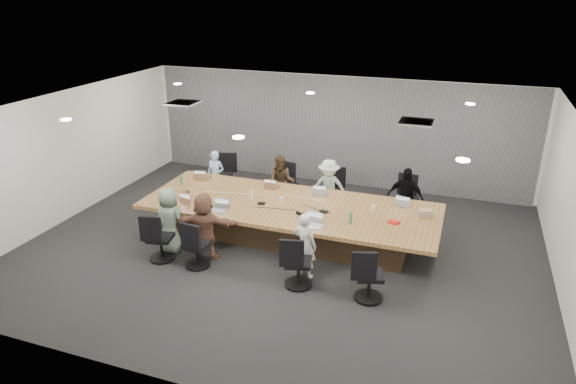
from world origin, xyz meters
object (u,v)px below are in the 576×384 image
(conference_table, at_px, (290,219))
(person_3, at_px, (405,197))
(chair_6, at_px, (298,266))
(person_2, at_px, (329,188))
(laptop_5, at_px, (218,211))
(bottle_green_left, at_px, (181,180))
(laptop_2, at_px, (322,193))
(person_5, at_px, (205,226))
(person_4, at_px, (169,221))
(laptop_0, at_px, (204,177))
(canvas_bag, at_px, (425,213))
(chair_4, at_px, (161,241))
(snack_packet, at_px, (394,222))
(chair_2, at_px, (332,194))
(chair_3, at_px, (406,203))
(chair_0, at_px, (223,178))
(laptop_4, at_px, (184,206))
(bottle_clear, at_px, (252,196))
(chair_7, at_px, (369,279))
(stapler, at_px, (300,214))
(chair_5, at_px, (197,249))
(laptop_3, at_px, (402,203))
(bottle_green_right, at_px, (350,218))
(mug_brown, at_px, (188,193))
(person_6, at_px, (305,245))
(laptop_6, at_px, (314,226))
(laptop_1, at_px, (273,186))
(person_0, at_px, (216,176))
(person_1, at_px, (282,182))

(conference_table, distance_m, person_3, 2.55)
(chair_6, distance_m, person_2, 3.08)
(laptop_5, distance_m, bottle_green_left, 1.77)
(laptop_2, relative_size, laptop_5, 0.92)
(person_2, distance_m, person_3, 1.69)
(person_5, bearing_deg, person_3, -151.09)
(person_4, bearing_deg, laptop_0, -72.80)
(person_4, bearing_deg, canvas_bag, -153.47)
(person_4, bearing_deg, chair_4, 96.87)
(laptop_5, height_order, snack_packet, snack_packet)
(canvas_bag, bearing_deg, conference_table, -173.43)
(chair_2, bearing_deg, chair_3, 167.40)
(chair_0, xyz_separation_m, laptop_4, (0.39, -2.50, 0.33))
(chair_6, height_order, bottle_clear, bottle_clear)
(chair_7, height_order, stapler, stapler)
(chair_5, bearing_deg, laptop_3, 42.10)
(chair_2, distance_m, laptop_4, 3.51)
(chair_5, bearing_deg, bottle_green_right, 30.84)
(person_2, bearing_deg, chair_5, -123.56)
(chair_4, relative_size, mug_brown, 7.03)
(chair_5, height_order, bottle_clear, bottle_clear)
(conference_table, xyz_separation_m, mug_brown, (-2.21, -0.26, 0.39))
(chair_4, xyz_separation_m, stapler, (2.34, 1.27, 0.39))
(laptop_4, distance_m, person_6, 2.81)
(chair_7, distance_m, person_4, 4.01)
(chair_6, bearing_deg, bottle_green_right, 50.65)
(chair_7, bearing_deg, laptop_4, 149.96)
(chair_4, relative_size, person_6, 0.62)
(conference_table, bearing_deg, laptop_6, -46.33)
(laptop_1, distance_m, bottle_clear, 0.89)
(chair_3, bearing_deg, person_6, 73.60)
(person_0, xyz_separation_m, stapler, (2.74, -1.78, 0.17))
(person_0, xyz_separation_m, person_1, (1.70, 0.00, 0.04))
(chair_4, height_order, laptop_2, chair_4)
(chair_5, height_order, laptop_3, laptop_3)
(person_4, bearing_deg, laptop_4, -83.13)
(chair_0, distance_m, laptop_5, 2.78)
(chair_0, height_order, laptop_4, chair_0)
(chair_5, relative_size, laptop_5, 2.34)
(mug_brown, relative_size, stapler, 0.68)
(person_4, xyz_separation_m, person_5, (0.77, 0.00, 0.00))
(person_1, distance_m, person_3, 2.82)
(canvas_bag, bearing_deg, laptop_5, -164.05)
(laptop_6, bearing_deg, mug_brown, -176.64)
(chair_7, bearing_deg, bottle_green_right, 99.84)
(person_4, xyz_separation_m, snack_packet, (4.11, 1.17, 0.10))
(chair_5, bearing_deg, laptop_6, 29.89)
(laptop_4, bearing_deg, canvas_bag, 28.06)
(laptop_0, relative_size, laptop_5, 0.98)
(chair_0, bearing_deg, snack_packet, 139.44)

